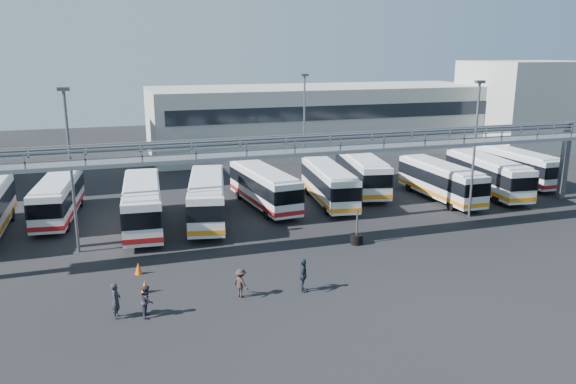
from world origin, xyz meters
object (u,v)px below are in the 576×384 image
object	(u,v)px
bus_4	(264,186)
bus_2	(142,203)
pedestrian_a	(116,301)
bus_6	(361,171)
pedestrian_c	(241,283)
cone_right	(138,268)
pedestrian_b	(147,301)
light_pole_left	(70,163)
bus_1	(58,197)
light_pole_back	(304,122)
bus_9	(516,165)
tire_stack	(357,238)
light_pole_mid	(475,142)
pedestrian_d	(303,275)
bus_5	(329,183)
bus_8	(487,174)
bus_7	(440,180)
bus_3	(207,197)
cone_left	(145,286)

from	to	relation	value
bus_4	bus_2	bearing A→B (deg)	-170.09
pedestrian_a	bus_6	bearing A→B (deg)	-33.71
pedestrian_c	cone_right	size ratio (longest dim) A/B	2.26
pedestrian_b	light_pole_left	bearing A→B (deg)	26.74
bus_1	light_pole_back	bearing A→B (deg)	21.30
pedestrian_a	pedestrian_c	distance (m)	6.14
bus_4	bus_9	distance (m)	25.05
cone_right	tire_stack	bearing A→B (deg)	3.40
bus_4	cone_right	world-z (taller)	bus_4
light_pole_mid	pedestrian_b	bearing A→B (deg)	-159.18
bus_2	bus_6	world-z (taller)	bus_2
pedestrian_a	pedestrian_d	xyz separation A→B (m)	(9.37, 0.09, 0.03)
pedestrian_b	pedestrian_d	bearing A→B (deg)	-78.80
bus_5	bus_9	xyz separation A→B (m)	(19.65, 1.35, 0.02)
tire_stack	bus_6	bearing A→B (deg)	63.64
light_pole_mid	bus_8	distance (m)	8.90
bus_7	pedestrian_b	world-z (taller)	bus_7
bus_3	bus_4	size ratio (longest dim) A/B	1.06
light_pole_back	bus_6	bearing A→B (deg)	-54.30
bus_1	pedestrian_c	xyz separation A→B (m)	(9.74, -17.66, -0.95)
bus_5	pedestrian_a	size ratio (longest dim) A/B	5.95
light_pole_back	cone_right	size ratio (longest dim) A/B	15.14
bus_2	bus_7	world-z (taller)	bus_2
light_pole_mid	tire_stack	size ratio (longest dim) A/B	4.34
bus_8	bus_5	bearing A→B (deg)	-179.39
light_pole_mid	bus_7	world-z (taller)	light_pole_mid
light_pole_left	cone_right	distance (m)	7.98
pedestrian_d	cone_right	world-z (taller)	pedestrian_d
pedestrian_c	tire_stack	world-z (taller)	tire_stack
bus_2	bus_4	bearing A→B (deg)	19.69
light_pole_left	light_pole_mid	world-z (taller)	same
bus_1	bus_6	world-z (taller)	bus_6
light_pole_back	bus_3	size ratio (longest dim) A/B	0.92
light_pole_left	light_pole_back	xyz separation A→B (m)	(20.00, 14.00, 0.00)
bus_4	cone_right	distance (m)	15.55
bus_7	bus_9	world-z (taller)	bus_9
bus_7	light_pole_left	bearing A→B (deg)	-171.63
pedestrian_a	light_pole_mid	bearing A→B (deg)	-55.80
bus_2	bus_5	world-z (taller)	bus_2
light_pole_left	bus_1	bearing A→B (deg)	101.09
bus_6	tire_stack	xyz separation A→B (m)	(-6.41, -12.95, -1.42)
light_pole_mid	bus_6	xyz separation A→B (m)	(-4.36, 9.93, -3.91)
light_pole_mid	bus_5	distance (m)	11.84
light_pole_mid	bus_7	bearing A→B (deg)	82.21
bus_1	bus_7	distance (m)	30.54
cone_right	pedestrian_b	bearing A→B (deg)	-89.12
bus_2	bus_1	bearing A→B (deg)	147.93
bus_8	cone_left	world-z (taller)	bus_8
bus_1	cone_left	world-z (taller)	bus_1
cone_right	light_pole_back	bearing A→B (deg)	48.51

